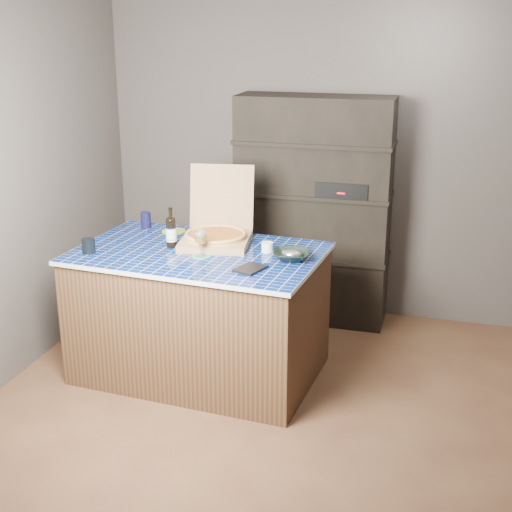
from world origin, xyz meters
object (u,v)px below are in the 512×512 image
(pizza_box, at_px, (216,234))
(dvd_case, at_px, (250,269))
(mead_bottle, at_px, (171,232))
(wine_glass, at_px, (201,238))
(bowl, at_px, (292,255))
(kitchen_island, at_px, (200,313))

(pizza_box, xyz_separation_m, dvd_case, (0.37, -0.46, -0.06))
(pizza_box, xyz_separation_m, mead_bottle, (-0.26, -0.16, 0.04))
(wine_glass, distance_m, bowl, 0.60)
(wine_glass, bearing_deg, mead_bottle, 151.45)
(kitchen_island, relative_size, bowl, 7.14)
(kitchen_island, height_order, pizza_box, pizza_box)
(pizza_box, relative_size, dvd_case, 3.14)
(kitchen_island, distance_m, pizza_box, 0.55)
(pizza_box, distance_m, bowl, 0.61)
(mead_bottle, xyz_separation_m, wine_glass, (0.26, -0.14, 0.02))
(dvd_case, bearing_deg, mead_bottle, 173.24)
(kitchen_island, distance_m, mead_bottle, 0.59)
(wine_glass, distance_m, dvd_case, 0.43)
(pizza_box, relative_size, wine_glass, 3.35)
(mead_bottle, bearing_deg, dvd_case, -24.97)
(mead_bottle, bearing_deg, wine_glass, -28.55)
(bowl, bearing_deg, pizza_box, 161.03)
(wine_glass, height_order, bowl, wine_glass)
(pizza_box, xyz_separation_m, bowl, (0.57, -0.20, -0.04))
(bowl, bearing_deg, wine_glass, -169.97)
(pizza_box, bearing_deg, mead_bottle, -157.94)
(kitchen_island, relative_size, wine_glass, 9.24)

